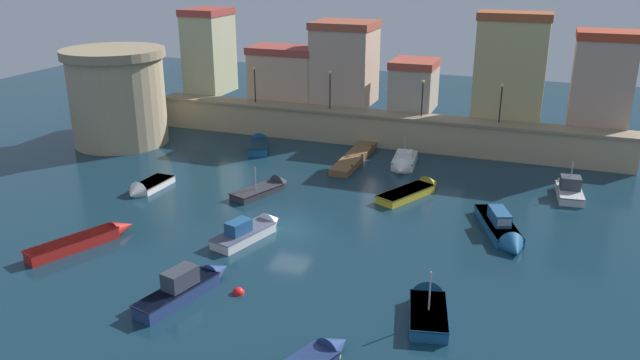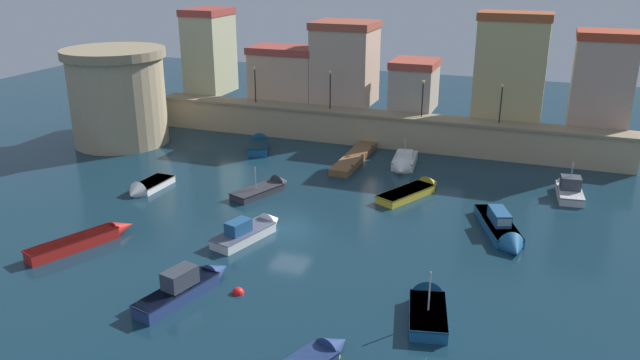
# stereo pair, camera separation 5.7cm
# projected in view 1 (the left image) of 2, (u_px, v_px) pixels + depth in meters

# --- Properties ---
(ground_plane) EXTENTS (119.41, 119.41, 0.00)m
(ground_plane) POSITION_uv_depth(u_px,v_px,m) (290.00, 230.00, 41.74)
(ground_plane) COLOR #112D3D
(quay_wall) EXTENTS (45.39, 2.64, 3.11)m
(quay_wall) POSITION_uv_depth(u_px,v_px,m) (375.00, 128.00, 59.81)
(quay_wall) COLOR tan
(quay_wall) RESTS_ON ground
(old_town_backdrop) EXTENTS (43.46, 5.53, 9.53)m
(old_town_backdrop) POSITION_uv_depth(u_px,v_px,m) (382.00, 67.00, 61.20)
(old_town_backdrop) COLOR #ABAD86
(old_town_backdrop) RESTS_ON ground
(fortress_tower) EXTENTS (9.45, 9.45, 8.97)m
(fortress_tower) POSITION_uv_depth(u_px,v_px,m) (118.00, 96.00, 59.33)
(fortress_tower) COLOR tan
(fortress_tower) RESTS_ON ground
(pier_dock) EXTENTS (1.65, 9.01, 0.70)m
(pier_dock) POSITION_uv_depth(u_px,v_px,m) (354.00, 158.00, 55.33)
(pier_dock) COLOR brown
(pier_dock) RESTS_ON ground
(quay_lamp_0) EXTENTS (0.32, 0.32, 3.57)m
(quay_lamp_0) POSITION_uv_depth(u_px,v_px,m) (255.00, 79.00, 62.52)
(quay_lamp_0) COLOR black
(quay_lamp_0) RESTS_ON quay_wall
(quay_lamp_1) EXTENTS (0.32, 0.32, 3.66)m
(quay_lamp_1) POSITION_uv_depth(u_px,v_px,m) (330.00, 84.00, 59.94)
(quay_lamp_1) COLOR black
(quay_lamp_1) RESTS_ON quay_wall
(quay_lamp_2) EXTENTS (0.32, 0.32, 3.35)m
(quay_lamp_2) POSITION_uv_depth(u_px,v_px,m) (423.00, 92.00, 57.13)
(quay_lamp_2) COLOR black
(quay_lamp_2) RESTS_ON quay_wall
(quay_lamp_3) EXTENTS (0.32, 0.32, 3.50)m
(quay_lamp_3) POSITION_uv_depth(u_px,v_px,m) (501.00, 97.00, 54.86)
(quay_lamp_3) COLOR black
(quay_lamp_3) RESTS_ON quay_wall
(moored_boat_0) EXTENTS (4.18, 7.44, 1.94)m
(moored_boat_0) POSITION_uv_depth(u_px,v_px,m) (503.00, 230.00, 40.67)
(moored_boat_0) COLOR #195689
(moored_boat_0) RESTS_ON ground
(moored_boat_1) EXTENTS (2.82, 6.56, 1.99)m
(moored_boat_1) POSITION_uv_depth(u_px,v_px,m) (188.00, 285.00, 33.67)
(moored_boat_1) COLOR navy
(moored_boat_1) RESTS_ON ground
(moored_boat_2) EXTENTS (1.89, 4.61, 1.61)m
(moored_boat_2) POSITION_uv_depth(u_px,v_px,m) (145.00, 188.00, 48.33)
(moored_boat_2) COLOR white
(moored_boat_2) RESTS_ON ground
(moored_boat_3) EXTENTS (2.78, 5.18, 3.30)m
(moored_boat_3) POSITION_uv_depth(u_px,v_px,m) (428.00, 306.00, 32.13)
(moored_boat_3) COLOR #195689
(moored_boat_3) RESTS_ON ground
(moored_boat_4) EXTENTS (2.16, 5.14, 3.17)m
(moored_boat_4) POSITION_uv_depth(u_px,v_px,m) (568.00, 188.00, 47.83)
(moored_boat_4) COLOR silver
(moored_boat_4) RESTS_ON ground
(moored_boat_5) EXTENTS (3.75, 6.95, 1.09)m
(moored_boat_5) POSITION_uv_depth(u_px,v_px,m) (85.00, 240.00, 39.37)
(moored_boat_5) COLOR red
(moored_boat_5) RESTS_ON ground
(moored_boat_6) EXTENTS (3.12, 5.96, 1.92)m
(moored_boat_6) POSITION_uv_depth(u_px,v_px,m) (252.00, 229.00, 40.72)
(moored_boat_6) COLOR white
(moored_boat_6) RESTS_ON ground
(moored_boat_7) EXTENTS (3.43, 5.58, 2.74)m
(moored_boat_7) POSITION_uv_depth(u_px,v_px,m) (267.00, 188.00, 48.39)
(moored_boat_7) COLOR #333338
(moored_boat_7) RESTS_ON ground
(moored_boat_9) EXTENTS (2.31, 5.34, 2.96)m
(moored_boat_9) POSITION_uv_depth(u_px,v_px,m) (403.00, 163.00, 53.60)
(moored_boat_9) COLOR white
(moored_boat_9) RESTS_ON ground
(moored_boat_10) EXTENTS (3.42, 5.15, 1.64)m
(moored_boat_10) POSITION_uv_depth(u_px,v_px,m) (259.00, 144.00, 58.88)
(moored_boat_10) COLOR #195689
(moored_boat_10) RESTS_ON ground
(moored_boat_11) EXTENTS (4.29, 6.47, 1.56)m
(moored_boat_11) POSITION_uv_depth(u_px,v_px,m) (416.00, 190.00, 47.87)
(moored_boat_11) COLOR gold
(moored_boat_11) RESTS_ON ground
(mooring_buoy_0) EXTENTS (0.78, 0.78, 0.78)m
(mooring_buoy_0) POSITION_uv_depth(u_px,v_px,m) (332.00, 356.00, 28.69)
(mooring_buoy_0) COLOR yellow
(mooring_buoy_0) RESTS_ON ground
(mooring_buoy_1) EXTENTS (0.67, 0.67, 0.67)m
(mooring_buoy_1) POSITION_uv_depth(u_px,v_px,m) (238.00, 293.00, 33.99)
(mooring_buoy_1) COLOR red
(mooring_buoy_1) RESTS_ON ground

